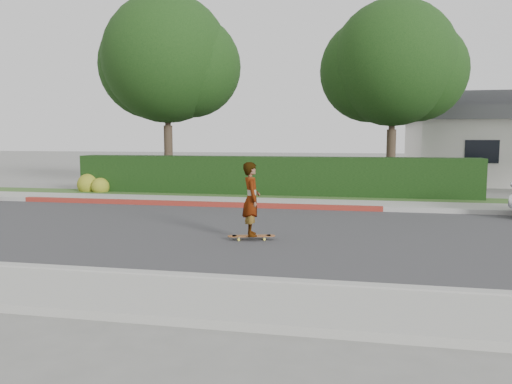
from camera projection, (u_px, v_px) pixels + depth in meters
ground at (346, 237)px, 11.16m from camera, size 120.00×120.00×0.00m
road at (346, 237)px, 11.16m from camera, size 60.00×8.00×0.01m
curb_near at (340, 288)px, 7.16m from camera, size 60.00×0.20×0.15m
sidewalk_near at (338, 310)px, 6.28m from camera, size 60.00×1.60×0.12m
curb_far at (349, 208)px, 15.14m from camera, size 60.00×0.20×0.15m
curb_red_section at (192, 204)px, 16.13m from camera, size 12.00×0.21×0.15m
sidewalk_far at (350, 205)px, 16.02m from camera, size 60.00×1.60×0.12m
planting_strip at (350, 199)px, 17.58m from camera, size 60.00×1.60×0.10m
hedge at (270, 177)px, 18.68m from camera, size 15.00×1.00×1.50m
flowering_shrub at (93, 185)px, 19.65m from camera, size 1.40×1.00×0.90m
tree_left at (168, 63)px, 20.52m from camera, size 5.99×5.21×8.00m
tree_center at (393, 67)px, 19.28m from camera, size 5.66×4.84×7.44m
skateboard at (251, 236)px, 10.79m from camera, size 1.05×0.47×0.10m
skateboarder at (251, 199)px, 10.70m from camera, size 0.55×0.67×1.59m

